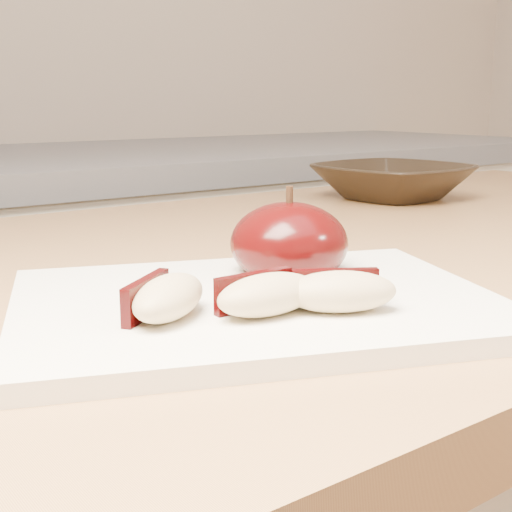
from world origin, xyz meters
TOP-DOWN VIEW (x-y plane):
  - back_cabinet at (0.00, 1.20)m, footprint 2.40×0.62m
  - cutting_board at (-0.09, 0.36)m, footprint 0.35×0.31m
  - apple_half at (-0.03, 0.39)m, footprint 0.09×0.09m
  - apple_wedge_a at (-0.15, 0.35)m, footprint 0.07×0.06m
  - apple_wedge_b at (-0.10, 0.32)m, footprint 0.07×0.03m
  - apple_wedge_c at (-0.07, 0.30)m, footprint 0.07×0.06m
  - bowl at (0.37, 0.66)m, footprint 0.20×0.20m

SIDE VIEW (x-z plane):
  - back_cabinet at x=0.00m, z-range 0.00..0.94m
  - cutting_board at x=-0.09m, z-range 0.90..0.91m
  - bowl at x=0.37m, z-range 0.90..0.95m
  - apple_wedge_a at x=-0.15m, z-range 0.91..0.94m
  - apple_wedge_b at x=-0.10m, z-range 0.91..0.94m
  - apple_wedge_c at x=-0.07m, z-range 0.91..0.94m
  - apple_half at x=-0.03m, z-range 0.90..0.97m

